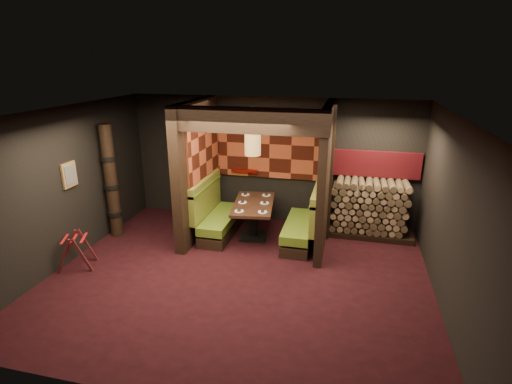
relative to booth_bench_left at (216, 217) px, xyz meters
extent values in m
cube|color=black|center=(0.96, -1.65, -0.41)|extent=(6.50, 5.50, 0.02)
cube|color=black|center=(0.96, -1.65, 2.46)|extent=(6.50, 5.50, 0.02)
cube|color=black|center=(0.96, 1.11, 1.02)|extent=(6.50, 0.02, 2.85)
cube|color=black|center=(0.96, -4.41, 1.02)|extent=(6.50, 0.02, 2.85)
cube|color=black|center=(-2.30, -1.65, 1.02)|extent=(0.02, 5.50, 2.85)
cube|color=black|center=(4.22, -1.65, 1.02)|extent=(0.02, 5.50, 2.85)
cube|color=black|center=(-0.39, 0.00, 1.02)|extent=(0.20, 2.20, 2.85)
cube|color=black|center=(2.26, 0.05, 1.02)|extent=(0.15, 2.10, 2.85)
cube|color=black|center=(0.94, -0.95, 2.23)|extent=(2.85, 0.18, 0.44)
cube|color=#AA4727|center=(0.94, 1.06, 1.42)|extent=(2.40, 0.06, 1.55)
cube|color=#AA4727|center=(-0.27, 0.17, 1.45)|extent=(0.04, 1.85, 1.45)
cube|color=#580905|center=(0.36, 1.00, 0.78)|extent=(0.60, 0.12, 0.07)
cube|color=black|center=(0.11, 0.00, -0.29)|extent=(0.55, 1.60, 0.22)
cube|color=#53701D|center=(0.11, 0.00, -0.04)|extent=(0.55, 1.60, 0.18)
cube|color=#4B5B1B|center=(-0.23, 0.00, 0.35)|extent=(0.12, 1.60, 0.78)
cube|color=#53701D|center=(-0.23, 0.00, 0.70)|extent=(0.15, 1.60, 0.06)
cube|color=black|center=(1.79, 0.00, -0.29)|extent=(0.55, 1.60, 0.22)
cube|color=#53701D|center=(1.79, 0.00, -0.04)|extent=(0.55, 1.60, 0.18)
cube|color=#4B5B1B|center=(2.12, 0.00, 0.35)|extent=(0.12, 1.60, 0.78)
cube|color=#53701D|center=(2.12, 0.00, 0.70)|extent=(0.15, 1.60, 0.06)
cube|color=black|center=(0.82, 0.01, -0.37)|extent=(0.62, 0.62, 0.06)
cylinder|color=black|center=(0.82, 0.01, -0.04)|extent=(0.20, 0.20, 0.72)
cube|color=#372115|center=(0.82, 0.01, 0.35)|extent=(1.00, 1.57, 0.06)
cylinder|color=white|center=(0.66, -0.52, 0.39)|extent=(0.18, 0.18, 0.01)
cube|color=black|center=(0.66, -0.52, 0.40)|extent=(0.08, 0.12, 0.02)
cylinder|color=white|center=(1.12, -0.46, 0.39)|extent=(0.18, 0.18, 0.01)
cube|color=black|center=(1.12, -0.46, 0.40)|extent=(0.08, 0.12, 0.02)
cylinder|color=white|center=(0.59, -0.02, 0.39)|extent=(0.18, 0.18, 0.01)
cube|color=black|center=(0.59, -0.02, 0.40)|extent=(0.08, 0.12, 0.02)
cylinder|color=white|center=(1.05, 0.04, 0.39)|extent=(0.18, 0.18, 0.01)
cube|color=black|center=(1.05, 0.04, 0.40)|extent=(0.08, 0.12, 0.02)
cylinder|color=white|center=(0.52, 0.48, 0.39)|extent=(0.18, 0.18, 0.01)
cube|color=black|center=(0.52, 0.48, 0.40)|extent=(0.08, 0.12, 0.02)
cylinder|color=white|center=(0.98, 0.54, 0.39)|extent=(0.18, 0.18, 0.01)
cube|color=black|center=(0.98, 0.54, 0.40)|extent=(0.08, 0.12, 0.02)
cylinder|color=olive|center=(0.82, -0.04, 1.64)|extent=(0.32, 0.32, 0.45)
sphere|color=#FFC672|center=(0.82, -0.04, 1.64)|extent=(0.18, 0.18, 0.18)
cylinder|color=black|center=(0.82, -0.04, 2.16)|extent=(0.02, 0.02, 0.59)
cube|color=olive|center=(-2.26, -1.55, 1.22)|extent=(0.04, 0.36, 0.46)
cube|color=#3F3F3F|center=(-2.23, -1.55, 1.22)|extent=(0.01, 0.27, 0.36)
cube|color=#491618|center=(-2.08, -2.23, -0.09)|extent=(0.30, 0.16, 0.70)
cube|color=#491618|center=(-1.78, -2.10, -0.09)|extent=(0.30, 0.16, 0.70)
cube|color=#491618|center=(-2.24, -1.85, -0.09)|extent=(0.30, 0.16, 0.70)
cube|color=#491618|center=(-1.94, -1.73, -0.09)|extent=(0.30, 0.16, 0.70)
cube|color=maroon|center=(-2.16, -2.04, 0.17)|extent=(0.21, 0.41, 0.01)
cube|color=maroon|center=(-2.01, -1.98, 0.17)|extent=(0.21, 0.41, 0.01)
cube|color=maroon|center=(-1.86, -1.92, 0.17)|extent=(0.21, 0.41, 0.01)
cylinder|color=black|center=(-2.09, -0.55, 0.80)|extent=(0.26, 0.26, 2.40)
cylinder|color=black|center=(-2.09, -0.55, 0.10)|extent=(0.31, 0.31, 0.09)
cylinder|color=black|center=(-2.09, -0.55, 0.70)|extent=(0.31, 0.31, 0.09)
cylinder|color=black|center=(-2.09, -0.55, 1.30)|extent=(0.31, 0.31, 0.09)
cube|color=black|center=(3.25, 0.70, -0.34)|extent=(1.73, 0.70, 0.12)
cube|color=brown|center=(3.25, 0.70, 0.27)|extent=(1.73, 0.70, 1.10)
cube|color=maroon|center=(3.25, 1.03, 1.10)|extent=(1.83, 0.10, 0.56)
cube|color=black|center=(2.35, 0.31, 1.02)|extent=(0.08, 0.08, 2.85)
camera|label=1|loc=(2.70, -7.54, 3.25)|focal=28.00mm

